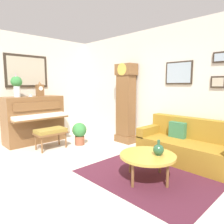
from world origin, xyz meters
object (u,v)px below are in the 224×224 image
Objects in this scene: piano at (34,119)px; potted_plant at (79,132)px; couch at (189,146)px; piano_bench at (51,132)px; flower_vase at (17,84)px; teacup at (31,96)px; coffee_table at (148,156)px; green_jug at (158,150)px; grandfather_clock at (126,106)px; mantel_clock at (40,90)px.

potted_plant is at bearing 35.20° from piano.
piano_bench is at bearing -149.71° from couch.
couch is at bearing 24.47° from piano.
teacup is at bearing 76.60° from flower_vase.
piano_bench reaches higher than coffee_table.
teacup is at bearing -171.93° from coffee_table.
flower_vase is (0.00, -0.38, 0.91)m from piano.
piano is 3.50m from green_jug.
coffee_table is 3.67× the size of green_jug.
piano reaches higher than piano_bench.
piano_bench is 0.37× the size of couch.
piano is 2.41m from grandfather_clock.
teacup reaches higher than piano_bench.
flower_vase is at bearing -153.02° from piano_bench.
grandfather_clock is at bearing 174.76° from couch.
piano is 3.79× the size of mantel_clock.
piano is 1.27m from potted_plant.
couch is at bearing 19.37° from potted_plant.
green_jug is 2.48m from potted_plant.
piano is 0.76× the size of couch.
teacup is (-3.37, -1.65, 0.91)m from couch.
mantel_clock is (-1.63, -1.54, 0.41)m from grandfather_clock.
piano_bench is 3.04m from couch.
piano is 0.63m from teacup.
green_jug reaches higher than coffee_table.
green_jug is (0.13, 0.10, 0.12)m from coffee_table.
mantel_clock reaches higher than teacup.
piano is 3.80m from couch.
coffee_table is (2.52, 0.34, -0.02)m from piano_bench.
mantel_clock is at bearing 89.36° from piano.
grandfather_clock is 1.07× the size of couch.
teacup is (0.07, -0.28, -0.15)m from mantel_clock.
mantel_clock is (0.00, 0.19, 0.77)m from piano.
mantel_clock is at bearing 103.95° from teacup.
flower_vase reaches higher than coffee_table.
coffee_table is (1.70, -1.36, -0.58)m from grandfather_clock.
piano_bench is at bearing -172.25° from coffee_table.
couch is 2.16× the size of coffee_table.
mantel_clock reaches higher than couch.
potted_plant is at bearing -121.57° from grandfather_clock.
potted_plant is (-2.46, 0.24, -0.18)m from green_jug.
teacup is (0.07, -0.09, 0.62)m from piano.
flower_vase is at bearing -90.05° from mantel_clock.
mantel_clock is 3.59m from green_jug.
grandfather_clock is 2.28m from mantel_clock.
green_jug reaches higher than potted_plant.
green_jug is at bearing 7.75° from piano.
flower_vase reaches higher than mantel_clock.
coffee_table is at bearing -143.42° from green_jug.
couch is at bearing 29.53° from flower_vase.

